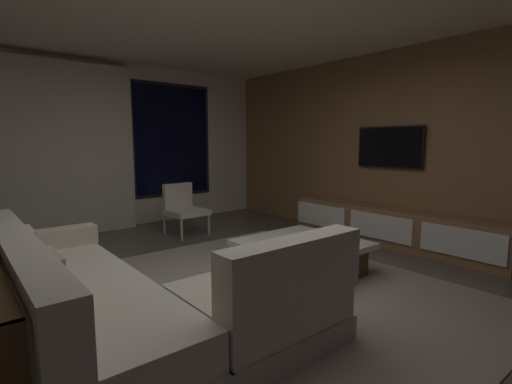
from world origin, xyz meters
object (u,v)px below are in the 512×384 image
coffee_table (302,257)px  mounted_tv (390,147)px  book_stack_on_coffee_table (306,243)px  accent_chair_near_window (183,206)px  media_console (392,228)px  sectional_couch (126,303)px

coffee_table → mounted_tv: bearing=5.6°
book_stack_on_coffee_table → accent_chair_near_window: accent_chair_near_window is taller
media_console → mounted_tv: mounted_tv is taller
coffee_table → accent_chair_near_window: 2.42m
coffee_table → mounted_tv: (1.96, 0.19, 1.16)m
book_stack_on_coffee_table → mounted_tv: size_ratio=0.28×
sectional_couch → mounted_tv: bearing=5.5°
coffee_table → book_stack_on_coffee_table: size_ratio=4.12×
book_stack_on_coffee_table → accent_chair_near_window: 2.59m
mounted_tv → accent_chair_near_window: bearing=133.2°
sectional_couch → media_console: (3.76, 0.19, -0.04)m
sectional_couch → media_console: 3.77m
sectional_couch → mounted_tv: (3.95, 0.38, 1.06)m
sectional_couch → coffee_table: bearing=5.5°
sectional_couch → book_stack_on_coffee_table: size_ratio=8.87×
sectional_couch → coffee_table: sectional_couch is taller
media_console → mounted_tv: bearing=47.5°
sectional_couch → mounted_tv: size_ratio=2.51×
media_console → accent_chair_near_window: bearing=128.2°
book_stack_on_coffee_table → media_console: media_console is taller
coffee_table → sectional_couch: bearing=-174.5°
coffee_table → media_console: bearing=-0.2°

